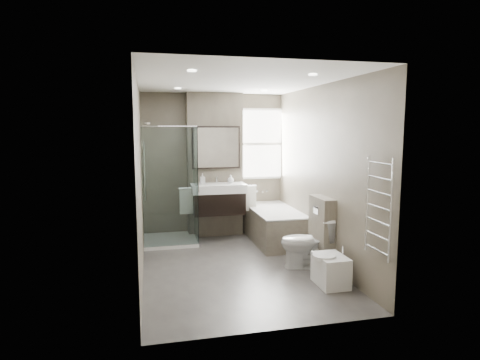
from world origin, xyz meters
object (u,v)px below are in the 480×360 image
object	(u,v)px
vanity	(218,198)
bathtub	(274,223)
bidet	(330,270)
toilet	(306,242)

from	to	relation	value
vanity	bathtub	bearing A→B (deg)	-19.37
bathtub	bidet	xyz separation A→B (m)	(0.09, -2.06, -0.11)
vanity	bidet	world-z (taller)	vanity
vanity	bathtub	size ratio (longest dim) A/B	0.59
toilet	bidet	xyz separation A→B (m)	(0.04, -0.68, -0.16)
vanity	toilet	distance (m)	2.00
bathtub	toilet	distance (m)	1.38
vanity	bathtub	distance (m)	1.07
toilet	bidet	bearing A→B (deg)	16.98
bidet	bathtub	bearing A→B (deg)	92.48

